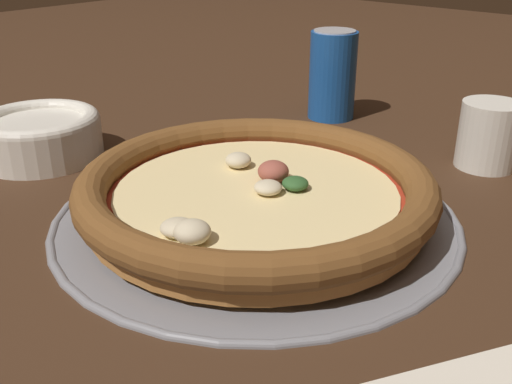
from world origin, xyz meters
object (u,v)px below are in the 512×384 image
object	(u,v)px
drinking_cup	(489,135)
beverage_can	(333,75)
bowl_near	(40,134)
pizza	(256,191)
pizza_tray	(256,215)

from	to	relation	value
drinking_cup	beverage_can	size ratio (longest dim) A/B	0.62
bowl_near	beverage_can	bearing A→B (deg)	-25.07
pizza	bowl_near	size ratio (longest dim) A/B	2.37
pizza	bowl_near	distance (m)	0.30
pizza_tray	drinking_cup	world-z (taller)	drinking_cup
beverage_can	pizza	bearing A→B (deg)	-157.40
pizza	drinking_cup	bearing A→B (deg)	-22.25
pizza_tray	pizza	bearing A→B (deg)	-166.90
pizza_tray	bowl_near	bearing A→B (deg)	99.16
pizza_tray	drinking_cup	xyz separation A→B (m)	(0.28, -0.11, 0.03)
drinking_cup	beverage_can	xyz separation A→B (m)	(0.04, 0.24, 0.02)
bowl_near	drinking_cup	world-z (taller)	drinking_cup
pizza_tray	beverage_can	xyz separation A→B (m)	(0.31, 0.13, 0.06)
pizza_tray	bowl_near	xyz separation A→B (m)	(-0.05, 0.30, 0.03)
bowl_near	drinking_cup	xyz separation A→B (m)	(0.32, -0.41, 0.01)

